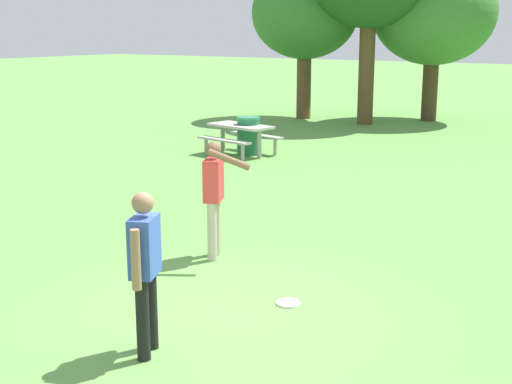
{
  "coord_description": "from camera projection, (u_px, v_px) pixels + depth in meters",
  "views": [
    {
      "loc": [
        4.34,
        -5.92,
        3.13
      ],
      "look_at": [
        -0.7,
        1.74,
        1.0
      ],
      "focal_mm": 49.43,
      "sensor_mm": 36.0,
      "label": 1
    }
  ],
  "objects": [
    {
      "name": "tree_tall_left",
      "position": [
        305.0,
        14.0,
        24.36
      ],
      "size": [
        3.69,
        3.69,
        5.22
      ],
      "color": "brown",
      "rests_on": "ground"
    },
    {
      "name": "ground_plane",
      "position": [
        223.0,
        317.0,
        7.85
      ],
      "size": [
        120.0,
        120.0,
        0.0
      ],
      "primitive_type": "plane",
      "color": "#609947"
    },
    {
      "name": "person_thrower",
      "position": [
        214.0,
        191.0,
        9.66
      ],
      "size": [
        0.81,
        0.57,
        1.64
      ],
      "color": "#B7AD93",
      "rests_on": "ground"
    },
    {
      "name": "person_catcher",
      "position": [
        145.0,
        263.0,
        6.75
      ],
      "size": [
        0.36,
        0.56,
        1.64
      ],
      "color": "black",
      "rests_on": "ground"
    },
    {
      "name": "picnic_table_near",
      "position": [
        240.0,
        133.0,
        17.77
      ],
      "size": [
        1.94,
        1.72,
        0.77
      ],
      "color": "#B2ADA3",
      "rests_on": "ground"
    },
    {
      "name": "tree_far_right",
      "position": [
        434.0,
        13.0,
        23.75
      ],
      "size": [
        4.16,
        4.16,
        5.43
      ],
      "color": "#4C3823",
      "rests_on": "ground"
    },
    {
      "name": "frisbee",
      "position": [
        288.0,
        303.0,
        8.2
      ],
      "size": [
        0.28,
        0.28,
        0.03
      ],
      "primitive_type": "cylinder",
      "color": "white",
      "rests_on": "ground"
    },
    {
      "name": "trash_can_further_along",
      "position": [
        248.0,
        136.0,
        17.84
      ],
      "size": [
        0.59,
        0.59,
        0.96
      ],
      "color": "#237047",
      "rests_on": "ground"
    }
  ]
}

